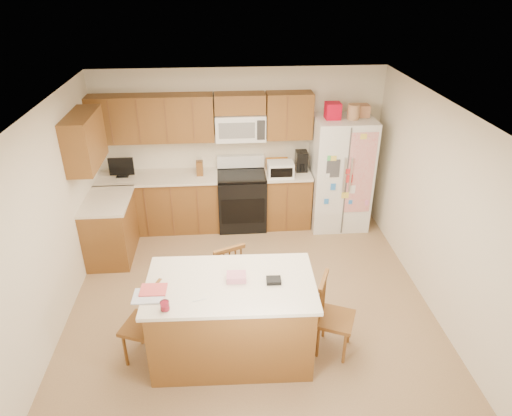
{
  "coord_description": "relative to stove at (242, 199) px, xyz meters",
  "views": [
    {
      "loc": [
        -0.28,
        -4.67,
        3.81
      ],
      "look_at": [
        0.11,
        0.35,
        1.14
      ],
      "focal_mm": 32.0,
      "sensor_mm": 36.0,
      "label": 1
    }
  ],
  "objects": [
    {
      "name": "ground",
      "position": [
        0.0,
        -1.94,
        -0.47
      ],
      "size": [
        4.5,
        4.5,
        0.0
      ],
      "primitive_type": "plane",
      "color": "#876346",
      "rests_on": "ground"
    },
    {
      "name": "room_shell",
      "position": [
        0.0,
        -1.94,
        0.97
      ],
      "size": [
        4.6,
        4.6,
        2.52
      ],
      "color": "beige",
      "rests_on": "ground"
    },
    {
      "name": "cabinetry",
      "position": [
        -0.98,
        -0.15,
        0.44
      ],
      "size": [
        3.36,
        1.56,
        2.15
      ],
      "color": "brown",
      "rests_on": "ground"
    },
    {
      "name": "stove",
      "position": [
        0.0,
        0.0,
        0.0
      ],
      "size": [
        0.76,
        0.65,
        1.13
      ],
      "color": "black",
      "rests_on": "ground"
    },
    {
      "name": "refrigerator",
      "position": [
        1.57,
        -0.06,
        0.45
      ],
      "size": [
        0.9,
        0.79,
        2.04
      ],
      "color": "white",
      "rests_on": "ground"
    },
    {
      "name": "island",
      "position": [
        -0.25,
        -2.84,
        0.01
      ],
      "size": [
        1.85,
        1.07,
        1.04
      ],
      "color": "brown",
      "rests_on": "ground"
    },
    {
      "name": "windsor_chair_left",
      "position": [
        -1.17,
        -2.85,
        -0.02
      ],
      "size": [
        0.51,
        0.52,
        0.95
      ],
      "color": "brown",
      "rests_on": "ground"
    },
    {
      "name": "windsor_chair_back",
      "position": [
        -0.3,
        -2.06,
        -0.02
      ],
      "size": [
        0.54,
        0.53,
        0.96
      ],
      "color": "brown",
      "rests_on": "ground"
    },
    {
      "name": "windsor_chair_right",
      "position": [
        0.85,
        -2.88,
        -0.03
      ],
      "size": [
        0.51,
        0.52,
        0.94
      ],
      "color": "brown",
      "rests_on": "ground"
    }
  ]
}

